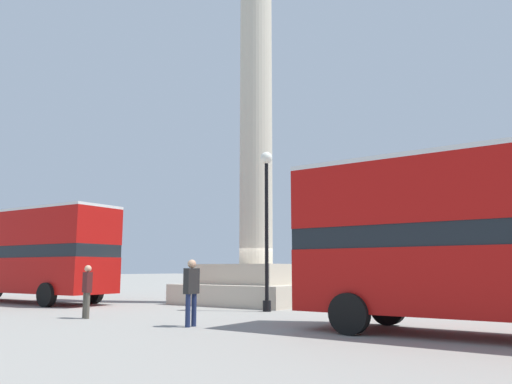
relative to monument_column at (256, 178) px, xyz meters
name	(u,v)px	position (x,y,z in m)	size (l,w,h in m)	color
ground_plane	(256,303)	(0.00, 0.00, -5.83)	(200.00, 200.00, 0.00)	gray
monument_column	(256,178)	(0.00, 0.00, 0.00)	(5.77, 5.77, 19.92)	#BCB29E
bus_b	(21,252)	(-9.96, -5.65, -3.44)	(11.34, 3.08, 4.33)	#A80F0C
equestrian_statue	(471,269)	(8.30, 5.28, -4.26)	(3.36, 2.80, 5.51)	#BCB29E
street_lamp	(267,214)	(2.82, -3.42, -2.17)	(0.47, 0.47, 6.08)	black
pedestrian_near_lamp	(191,288)	(3.76, -8.72, -4.78)	(0.24, 0.49, 1.83)	#192347
pedestrian_by_plinth	(87,289)	(-0.56, -8.88, -4.89)	(0.48, 0.31, 1.69)	#4C473D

